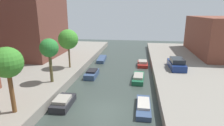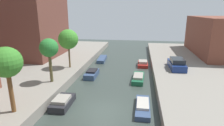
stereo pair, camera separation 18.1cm
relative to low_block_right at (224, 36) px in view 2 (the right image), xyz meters
name	(u,v)px [view 2 (the right image)]	position (x,y,z in m)	size (l,w,h in m)	color
ground_plane	(103,110)	(-18.00, -21.43, -4.33)	(84.00, 84.00, 0.00)	#333D38
low_block_right	(224,36)	(0.00, 0.00, 0.00)	(10.00, 15.81, 6.66)	brown
street_tree_2	(7,63)	(-24.61, -24.35, 0.67)	(2.30, 2.30, 5.22)	brown
street_tree_3	(49,49)	(-24.61, -17.74, 0.46)	(2.02, 2.02, 4.89)	brown
street_tree_4	(68,39)	(-24.61, -12.13, 0.62)	(2.70, 2.70, 5.32)	brown
parked_car	(177,64)	(-9.81, -10.45, -2.70)	(1.98, 4.50, 1.49)	navy
moored_boat_left_3	(63,102)	(-21.95, -21.17, -3.93)	(1.62, 3.23, 0.91)	#232328
moored_boat_left_4	(92,74)	(-21.30, -12.76, -3.92)	(1.43, 3.36, 0.92)	#33476B
moored_boat_left_5	(102,59)	(-21.63, -4.20, -4.05)	(1.52, 4.62, 0.55)	#33476B
moored_boat_right_3	(143,106)	(-14.45, -20.66, -4.04)	(1.30, 4.20, 0.67)	#33476B
moored_boat_right_4	(138,78)	(-14.98, -13.28, -3.97)	(1.59, 4.26, 0.83)	#195638
moored_boat_right_5	(143,64)	(-14.36, -6.54, -3.95)	(1.62, 3.18, 0.91)	maroon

